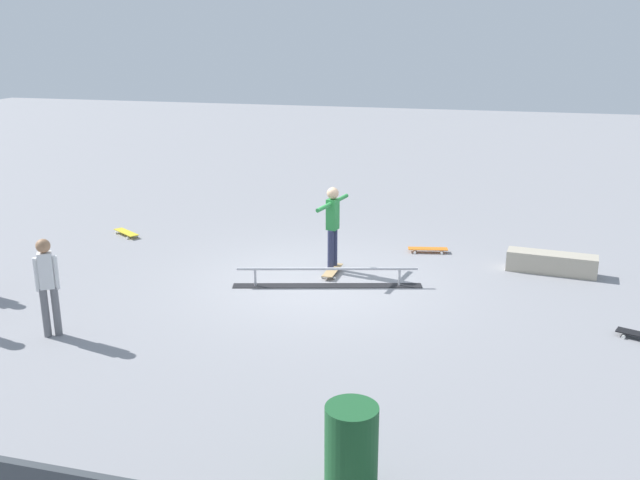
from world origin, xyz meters
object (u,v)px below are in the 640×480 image
at_px(skate_ledge, 551,263).
at_px(skater_main, 333,223).
at_px(grind_rail, 327,278).
at_px(skateboard_main, 332,270).
at_px(loose_skateboard_yellow, 126,232).
at_px(bystander_white_shirt, 47,282).
at_px(trash_bin, 351,453).
at_px(loose_skateboard_orange, 428,249).

relative_size(skate_ledge, skater_main, 1.00).
xyz_separation_m(grind_rail, skateboard_main, (0.06, -0.63, -0.08)).
height_order(skate_ledge, loose_skateboard_yellow, skate_ledge).
height_order(grind_rail, bystander_white_shirt, bystander_white_shirt).
bearing_deg(skate_ledge, grind_rail, 24.63).
bearing_deg(bystander_white_shirt, trash_bin, -58.96).
bearing_deg(grind_rail, loose_skateboard_orange, -136.97).
xyz_separation_m(loose_skateboard_yellow, trash_bin, (-6.77, 7.51, 0.41)).
xyz_separation_m(skate_ledge, skateboard_main, (3.94, 1.14, -0.12)).
bearing_deg(bystander_white_shirt, loose_skateboard_yellow, 75.79).
height_order(skateboard_main, loose_skateboard_yellow, same).
height_order(skate_ledge, skater_main, skater_main).
height_order(skater_main, loose_skateboard_yellow, skater_main).
xyz_separation_m(grind_rail, loose_skateboard_orange, (-1.50, -2.43, -0.08)).
distance_m(bystander_white_shirt, trash_bin, 5.67).
relative_size(skateboard_main, loose_skateboard_orange, 0.98).
relative_size(loose_skateboard_yellow, trash_bin, 0.80).
bearing_deg(grind_rail, skater_main, -97.49).
bearing_deg(skater_main, trash_bin, 26.04).
bearing_deg(skateboard_main, skate_ledge, -72.26).
distance_m(skate_ledge, loose_skateboard_orange, 2.46).
bearing_deg(loose_skateboard_orange, skater_main, -146.85).
distance_m(skater_main, trash_bin, 6.66).
bearing_deg(trash_bin, grind_rail, -73.37).
relative_size(grind_rail, skateboard_main, 4.10).
relative_size(skater_main, loose_skateboard_yellow, 2.06).
height_order(grind_rail, skater_main, skater_main).
bearing_deg(skate_ledge, loose_skateboard_yellow, -0.99).
bearing_deg(grind_rail, trash_bin, 91.40).
distance_m(bystander_white_shirt, loose_skateboard_yellow, 5.35).
distance_m(grind_rail, trash_bin, 5.83).
xyz_separation_m(grind_rail, trash_bin, (-1.67, 5.58, 0.34)).
bearing_deg(loose_skateboard_yellow, grind_rail, -167.89).
height_order(bystander_white_shirt, loose_skateboard_orange, bystander_white_shirt).
xyz_separation_m(skater_main, bystander_white_shirt, (3.30, 3.91, -0.09)).
height_order(grind_rail, loose_skateboard_orange, grind_rail).
xyz_separation_m(grind_rail, skate_ledge, (-3.88, -1.78, 0.04)).
bearing_deg(skateboard_main, bystander_white_shirt, 139.54).
bearing_deg(trash_bin, skater_main, -74.49).
distance_m(skater_main, loose_skateboard_yellow, 5.18).
distance_m(loose_skateboard_yellow, trash_bin, 10.12).
relative_size(loose_skateboard_orange, trash_bin, 0.84).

